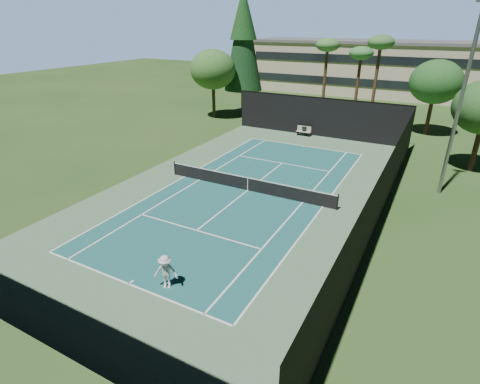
{
  "coord_description": "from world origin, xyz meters",
  "views": [
    {
      "loc": [
        11.03,
        -21.63,
        10.91
      ],
      "look_at": [
        1.0,
        -3.0,
        1.3
      ],
      "focal_mm": 28.0,
      "sensor_mm": 36.0,
      "label": 1
    }
  ],
  "objects_px": {
    "park_bench": "(304,131)",
    "trash_bin": "(304,131)",
    "tennis_net": "(248,183)",
    "tennis_ball_d": "(250,161)",
    "tennis_ball_c": "(310,184)",
    "player": "(166,272)",
    "tennis_ball_a": "(87,240)",
    "tennis_ball_b": "(252,171)"
  },
  "relations": [
    {
      "from": "tennis_ball_d",
      "to": "tennis_ball_b",
      "type": "bearing_deg",
      "value": -59.39
    },
    {
      "from": "tennis_ball_c",
      "to": "tennis_ball_d",
      "type": "relative_size",
      "value": 1.1
    },
    {
      "from": "tennis_ball_a",
      "to": "park_bench",
      "type": "bearing_deg",
      "value": 82.51
    },
    {
      "from": "tennis_net",
      "to": "trash_bin",
      "type": "xyz_separation_m",
      "value": [
        -1.27,
        15.54,
        -0.08
      ]
    },
    {
      "from": "tennis_net",
      "to": "tennis_ball_a",
      "type": "relative_size",
      "value": 201.71
    },
    {
      "from": "player",
      "to": "trash_bin",
      "type": "height_order",
      "value": "player"
    },
    {
      "from": "trash_bin",
      "to": "tennis_ball_b",
      "type": "bearing_deg",
      "value": -90.62
    },
    {
      "from": "tennis_ball_c",
      "to": "park_bench",
      "type": "relative_size",
      "value": 0.05
    },
    {
      "from": "tennis_ball_c",
      "to": "tennis_ball_d",
      "type": "distance_m",
      "value": 6.71
    },
    {
      "from": "tennis_ball_a",
      "to": "tennis_ball_c",
      "type": "distance_m",
      "value": 15.66
    },
    {
      "from": "park_bench",
      "to": "tennis_ball_a",
      "type": "bearing_deg",
      "value": -97.49
    },
    {
      "from": "tennis_ball_a",
      "to": "park_bench",
      "type": "height_order",
      "value": "park_bench"
    },
    {
      "from": "park_bench",
      "to": "trash_bin",
      "type": "height_order",
      "value": "park_bench"
    },
    {
      "from": "tennis_ball_a",
      "to": "park_bench",
      "type": "distance_m",
      "value": 25.77
    },
    {
      "from": "tennis_ball_c",
      "to": "tennis_ball_d",
      "type": "height_order",
      "value": "tennis_ball_c"
    },
    {
      "from": "player",
      "to": "tennis_ball_c",
      "type": "bearing_deg",
      "value": 59.63
    },
    {
      "from": "tennis_net",
      "to": "park_bench",
      "type": "bearing_deg",
      "value": 94.78
    },
    {
      "from": "tennis_net",
      "to": "tennis_ball_d",
      "type": "relative_size",
      "value": 208.69
    },
    {
      "from": "park_bench",
      "to": "tennis_ball_d",
      "type": "bearing_deg",
      "value": -98.29
    },
    {
      "from": "tennis_ball_a",
      "to": "tennis_ball_c",
      "type": "bearing_deg",
      "value": 58.5
    },
    {
      "from": "tennis_ball_b",
      "to": "trash_bin",
      "type": "relative_size",
      "value": 0.06
    },
    {
      "from": "player",
      "to": "park_bench",
      "type": "bearing_deg",
      "value": 73.34
    },
    {
      "from": "tennis_ball_a",
      "to": "tennis_ball_b",
      "type": "relative_size",
      "value": 1.1
    },
    {
      "from": "park_bench",
      "to": "player",
      "type": "bearing_deg",
      "value": -83.63
    },
    {
      "from": "park_bench",
      "to": "trash_bin",
      "type": "distance_m",
      "value": 0.17
    },
    {
      "from": "tennis_ball_b",
      "to": "park_bench",
      "type": "bearing_deg",
      "value": 89.46
    },
    {
      "from": "player",
      "to": "park_bench",
      "type": "xyz_separation_m",
      "value": [
        -2.97,
        26.6,
        -0.29
      ]
    },
    {
      "from": "tennis_ball_b",
      "to": "park_bench",
      "type": "distance_m",
      "value": 11.97
    },
    {
      "from": "tennis_net",
      "to": "tennis_ball_d",
      "type": "xyz_separation_m",
      "value": [
        -2.71,
        5.64,
        -0.53
      ]
    },
    {
      "from": "tennis_ball_c",
      "to": "trash_bin",
      "type": "distance_m",
      "value": 13.26
    },
    {
      "from": "tennis_ball_c",
      "to": "park_bench",
      "type": "distance_m",
      "value": 13.12
    },
    {
      "from": "player",
      "to": "tennis_ball_d",
      "type": "height_order",
      "value": "player"
    },
    {
      "from": "player",
      "to": "trash_bin",
      "type": "bearing_deg",
      "value": 73.26
    },
    {
      "from": "tennis_ball_c",
      "to": "trash_bin",
      "type": "xyz_separation_m",
      "value": [
        -4.81,
        12.34,
        0.44
      ]
    },
    {
      "from": "tennis_ball_a",
      "to": "trash_bin",
      "type": "bearing_deg",
      "value": 82.51
    },
    {
      "from": "player",
      "to": "tennis_ball_c",
      "type": "relative_size",
      "value": 24.57
    },
    {
      "from": "tennis_net",
      "to": "trash_bin",
      "type": "bearing_deg",
      "value": 94.66
    },
    {
      "from": "tennis_ball_d",
      "to": "trash_bin",
      "type": "xyz_separation_m",
      "value": [
        1.44,
        9.9,
        0.45
      ]
    },
    {
      "from": "player",
      "to": "tennis_ball_a",
      "type": "xyz_separation_m",
      "value": [
        -6.33,
        1.05,
        -0.8
      ]
    },
    {
      "from": "tennis_ball_b",
      "to": "trash_bin",
      "type": "xyz_separation_m",
      "value": [
        0.13,
        12.11,
        0.45
      ]
    },
    {
      "from": "tennis_ball_a",
      "to": "park_bench",
      "type": "xyz_separation_m",
      "value": [
        3.36,
        25.55,
        0.51
      ]
    },
    {
      "from": "player",
      "to": "tennis_ball_d",
      "type": "xyz_separation_m",
      "value": [
        -4.39,
        16.85,
        -0.81
      ]
    }
  ]
}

